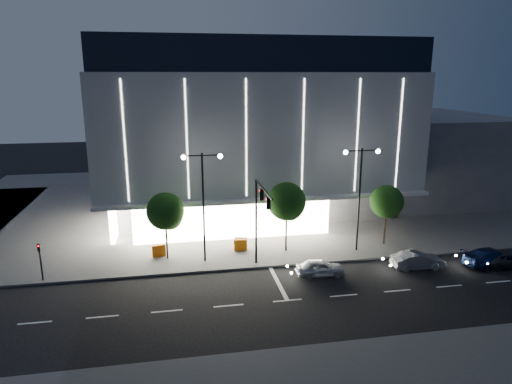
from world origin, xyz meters
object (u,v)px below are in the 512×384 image
at_px(ped_signal_far, 40,258).
at_px(barrier_d, 241,243).
at_px(traffic_mast, 260,210).
at_px(barrier_a, 159,251).
at_px(tree_right, 387,203).
at_px(car_lead, 320,268).
at_px(car_fourth, 509,259).
at_px(tree_mid, 287,203).
at_px(tree_left, 166,213).
at_px(street_lamp_west, 203,191).
at_px(car_third, 492,257).
at_px(barrier_c, 240,245).
at_px(car_second, 418,260).
at_px(street_lamp_east, 360,184).

distance_m(ped_signal_far, barrier_d, 15.76).
relative_size(traffic_mast, barrier_a, 6.43).
bearing_deg(traffic_mast, tree_right, 17.02).
height_order(car_lead, car_fourth, car_lead).
xyz_separation_m(tree_mid, car_lead, (1.37, -5.09, -3.71)).
xyz_separation_m(tree_left, tree_right, (19.00, -0.00, -0.15)).
height_order(tree_left, tree_mid, tree_mid).
bearing_deg(street_lamp_west, car_third, -11.91).
relative_size(tree_mid, car_third, 1.27).
xyz_separation_m(tree_right, car_third, (6.42, -5.75, -3.18)).
height_order(ped_signal_far, car_fourth, ped_signal_far).
xyz_separation_m(barrier_a, barrier_c, (6.83, 0.09, 0.00)).
height_order(ped_signal_far, barrier_d, ped_signal_far).
relative_size(traffic_mast, barrier_d, 6.43).
bearing_deg(tree_left, car_second, -15.13).
relative_size(traffic_mast, car_third, 1.46).
distance_m(tree_left, car_lead, 12.92).
xyz_separation_m(tree_left, tree_mid, (10.00, 0.00, 0.30)).
xyz_separation_m(traffic_mast, barrier_c, (-0.86, 4.31, -4.38)).
xyz_separation_m(traffic_mast, street_lamp_west, (-4.00, 2.66, 0.93)).
relative_size(street_lamp_west, barrier_c, 8.18).
bearing_deg(barrier_d, street_lamp_west, -131.22).
xyz_separation_m(street_lamp_east, tree_left, (-15.97, 1.02, -1.92)).
height_order(tree_right, car_third, tree_right).
height_order(barrier_a, barrier_c, same).
height_order(car_lead, barrier_c, car_lead).
distance_m(street_lamp_west, car_fourth, 24.86).
bearing_deg(tree_mid, car_fourth, -19.93).
distance_m(street_lamp_east, tree_mid, 6.27).
height_order(car_second, barrier_d, car_second).
bearing_deg(barrier_a, ped_signal_far, -173.75).
xyz_separation_m(street_lamp_east, tree_mid, (-5.97, 1.02, -1.62)).
height_order(barrier_a, barrier_d, same).
xyz_separation_m(street_lamp_west, car_second, (16.33, -4.20, -5.28)).
bearing_deg(car_second, barrier_c, 68.36).
height_order(tree_mid, tree_right, tree_mid).
bearing_deg(tree_right, barrier_d, 174.83).
bearing_deg(barrier_c, barrier_d, 76.27).
distance_m(tree_right, car_lead, 9.73).
bearing_deg(traffic_mast, barrier_c, 101.32).
xyz_separation_m(car_third, car_fourth, (1.31, -0.31, -0.09)).
xyz_separation_m(street_lamp_west, barrier_d, (3.28, 2.17, -5.31)).
relative_size(ped_signal_far, barrier_d, 2.73).
xyz_separation_m(tree_left, car_second, (19.30, -5.22, -3.36)).
height_order(street_lamp_east, car_second, street_lamp_east).
xyz_separation_m(street_lamp_west, tree_left, (-2.97, 1.02, -1.92)).
height_order(street_lamp_east, barrier_a, street_lamp_east).
height_order(tree_right, barrier_a, tree_right).
bearing_deg(tree_mid, car_second, -29.29).
height_order(street_lamp_west, car_second, street_lamp_west).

